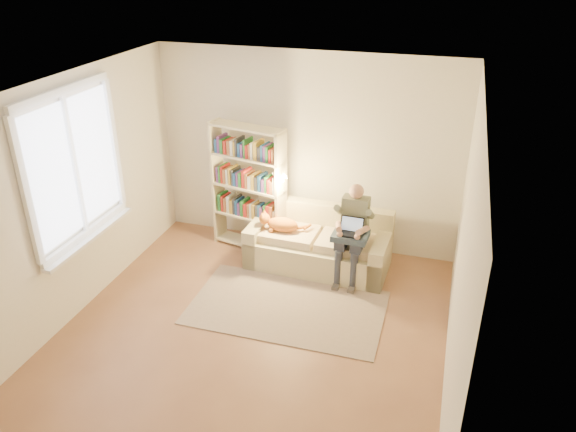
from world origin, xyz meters
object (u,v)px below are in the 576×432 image
(sofa, at_px, (319,246))
(bookshelf, at_px, (248,182))
(laptop, at_px, (344,228))
(person, at_px, (353,227))
(cat, at_px, (284,224))

(sofa, xyz_separation_m, bookshelf, (-1.01, 0.20, 0.67))
(sofa, distance_m, laptop, 0.61)
(person, bearing_deg, sofa, 162.74)
(person, distance_m, laptop, 0.13)
(cat, distance_m, laptop, 0.81)
(sofa, height_order, laptop, laptop)
(laptop, bearing_deg, person, 44.35)
(laptop, bearing_deg, sofa, 147.54)
(laptop, bearing_deg, bookshelf, 164.03)
(cat, xyz_separation_m, laptop, (0.78, -0.14, 0.14))
(sofa, xyz_separation_m, laptop, (0.35, -0.24, 0.44))
(person, bearing_deg, bookshelf, 168.25)
(sofa, height_order, cat, sofa)
(person, xyz_separation_m, cat, (-0.88, 0.06, -0.11))
(sofa, bearing_deg, laptop, -32.46)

